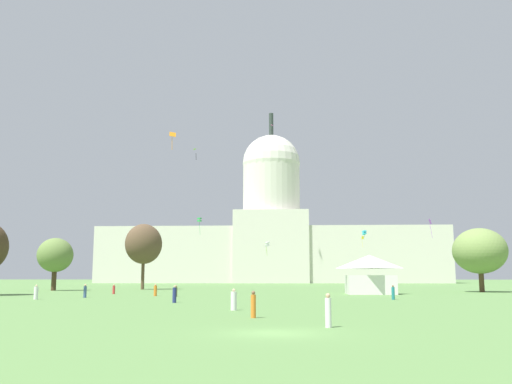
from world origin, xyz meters
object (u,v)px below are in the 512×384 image
object	(u,v)px
person_teal_edge_west	(393,293)
person_white_lawn_far_left	(36,293)
kite_orange_mid	(173,136)
person_navy_front_center	(174,295)
person_olive_lawn_far_right	(176,291)
kite_yellow_low	(363,239)
kite_white_low	(267,244)
tree_west_far	(55,255)
capitol_building	(272,238)
kite_violet_low	(430,223)
kite_lime_mid	(197,151)
kite_cyan_low	(364,233)
person_red_mid_left	(114,290)
kite_magenta_high	(271,127)
event_tent	(370,274)
tree_west_near	(144,244)
person_denim_mid_right	(85,291)
kite_green_low	(199,220)
person_orange_deep_crowd	(155,290)
person_orange_near_tree_east	(253,305)
person_white_back_left	(328,311)
person_white_mid_center	(234,301)
tree_east_mid	(480,251)

from	to	relation	value
person_teal_edge_west	person_white_lawn_far_left	size ratio (longest dim) A/B	0.97
kite_orange_mid	person_navy_front_center	bearing A→B (deg)	-52.68
person_olive_lawn_far_right	kite_yellow_low	bearing A→B (deg)	128.28
kite_white_low	kite_yellow_low	bearing A→B (deg)	125.61
tree_west_far	person_olive_lawn_far_right	distance (m)	41.76
tree_west_far	person_white_lawn_far_left	xyz separation A→B (m)	(14.04, -38.73, -5.76)
capitol_building	kite_violet_low	xyz separation A→B (m)	(41.30, -81.98, -1.99)
person_white_lawn_far_left	kite_white_low	world-z (taller)	kite_white_low
kite_lime_mid	kite_cyan_low	xyz separation A→B (m)	(39.19, 56.33, -11.56)
person_navy_front_center	kite_lime_mid	distance (m)	53.52
kite_violet_low	tree_west_far	bearing A→B (deg)	150.81
kite_cyan_low	person_red_mid_left	bearing A→B (deg)	27.84
person_navy_front_center	kite_magenta_high	xyz separation A→B (m)	(6.54, 134.96, 54.04)
capitol_building	person_white_lawn_far_left	distance (m)	160.39
person_olive_lawn_far_right	event_tent	bearing A→B (deg)	82.01
tree_west_near	kite_magenta_high	size ratio (longest dim) A/B	4.31
capitol_building	kite_white_low	world-z (taller)	capitol_building
person_denim_mid_right	kite_yellow_low	world-z (taller)	kite_yellow_low
tree_west_far	kite_green_low	world-z (taller)	kite_green_low
person_orange_deep_crowd	event_tent	bearing A→B (deg)	-19.13
person_teal_edge_west	kite_magenta_high	distance (m)	138.43
person_orange_near_tree_east	person_red_mid_left	world-z (taller)	person_orange_near_tree_east
event_tent	tree_west_far	world-z (taller)	tree_west_far
person_white_back_left	person_denim_mid_right	world-z (taller)	person_white_back_left
person_denim_mid_right	kite_orange_mid	bearing A→B (deg)	-135.59
person_orange_near_tree_east	kite_magenta_high	xyz separation A→B (m)	(-2.65, 155.30, 54.01)
person_teal_edge_west	kite_green_low	size ratio (longest dim) A/B	0.36
person_orange_deep_crowd	kite_orange_mid	world-z (taller)	kite_orange_mid
kite_magenta_high	kite_white_low	bearing A→B (deg)	21.54
person_denim_mid_right	tree_west_near	bearing A→B (deg)	-88.68
person_orange_deep_crowd	kite_magenta_high	size ratio (longest dim) A/B	0.54
kite_orange_mid	person_white_mid_center	bearing A→B (deg)	-46.02
person_white_mid_center	kite_yellow_low	world-z (taller)	kite_yellow_low
person_orange_near_tree_east	kite_cyan_low	xyz separation A→B (m)	(24.57, 123.34, 14.04)
kite_lime_mid	kite_magenta_high	world-z (taller)	kite_magenta_high
person_orange_near_tree_east	person_white_lawn_far_left	bearing A→B (deg)	124.11
tree_east_mid	person_white_mid_center	world-z (taller)	tree_east_mid
tree_west_far	kite_white_low	distance (m)	41.36
event_tent	person_white_back_left	size ratio (longest dim) A/B	4.13
person_white_back_left	person_orange_deep_crowd	bearing A→B (deg)	141.65
person_white_lawn_far_left	kite_yellow_low	bearing A→B (deg)	-2.64
person_white_back_left	kite_lime_mid	xyz separation A→B (m)	(-18.98, 73.61, 25.57)
kite_yellow_low	kite_white_low	distance (m)	82.44
person_teal_edge_west	kite_orange_mid	world-z (taller)	kite_orange_mid
tree_east_mid	person_orange_near_tree_east	size ratio (longest dim) A/B	7.24
tree_west_far	kite_yellow_low	bearing A→B (deg)	52.02
person_orange_near_tree_east	kite_lime_mid	world-z (taller)	kite_lime_mid
person_olive_lawn_far_right	person_red_mid_left	size ratio (longest dim) A/B	1.04
kite_white_low	person_red_mid_left	bearing A→B (deg)	-68.57
kite_green_low	person_teal_edge_west	bearing A→B (deg)	43.93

